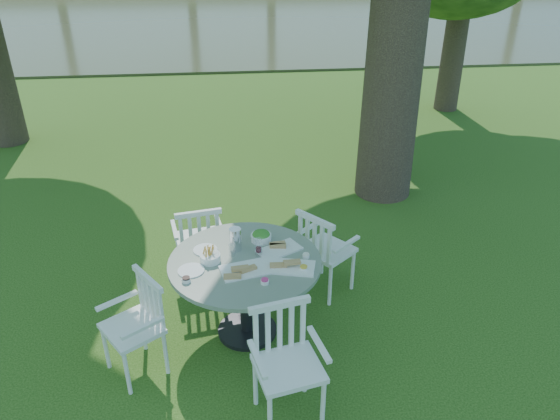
# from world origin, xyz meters

# --- Properties ---
(ground) EXTENTS (140.00, 140.00, 0.00)m
(ground) POSITION_xyz_m (0.00, 0.00, 0.00)
(ground) COLOR #1A3C0C
(ground) RESTS_ON ground
(table) EXTENTS (1.37, 1.37, 0.82)m
(table) POSITION_xyz_m (-0.40, -0.64, 0.66)
(table) COLOR black
(table) RESTS_ON ground
(chair_ne) EXTENTS (0.65, 0.66, 0.95)m
(chair_ne) POSITION_xyz_m (0.39, -0.10, 0.56)
(chair_ne) COLOR white
(chair_ne) RESTS_ON ground
(chair_nw) EXTENTS (0.54, 0.52, 0.93)m
(chair_nw) POSITION_xyz_m (-0.85, 0.21, 0.55)
(chair_nw) COLOR white
(chair_nw) RESTS_ON ground
(chair_sw) EXTENTS (0.61, 0.62, 0.91)m
(chair_sw) POSITION_xyz_m (-1.31, -0.99, 0.53)
(chair_sw) COLOR white
(chair_sw) RESTS_ON ground
(chair_se) EXTENTS (0.58, 0.55, 0.97)m
(chair_se) POSITION_xyz_m (-0.15, -1.57, 0.57)
(chair_se) COLOR white
(chair_se) RESTS_ON ground
(tableware) EXTENTS (1.21, 0.81, 0.22)m
(tableware) POSITION_xyz_m (-0.39, -0.58, 0.86)
(tableware) COLOR white
(tableware) RESTS_ON table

